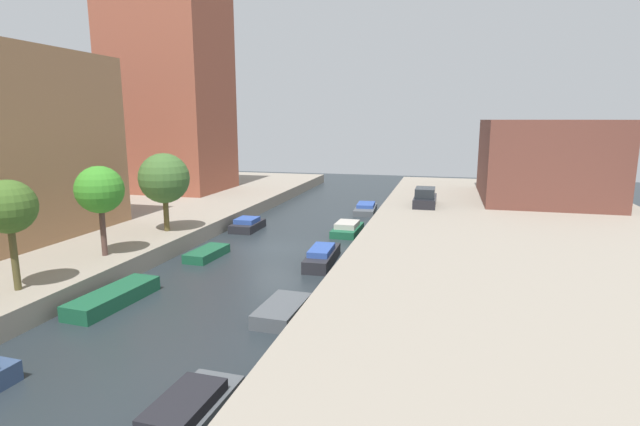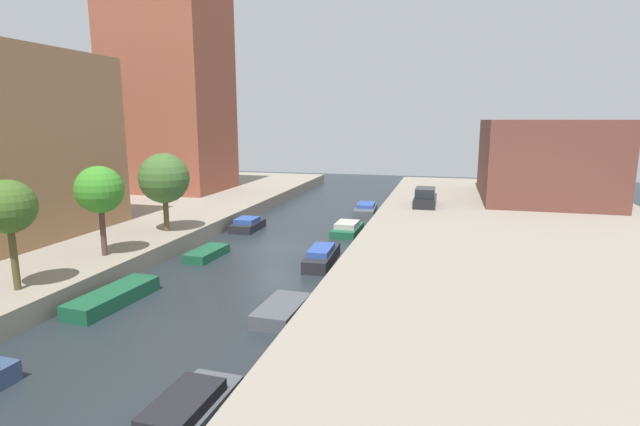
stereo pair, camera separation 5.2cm
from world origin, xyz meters
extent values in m
plane|color=#232B30|center=(0.00, 0.00, 0.00)|extent=(84.00, 84.00, 0.00)
cube|color=gray|center=(-15.00, 0.00, 0.50)|extent=(20.00, 64.00, 1.00)
cube|color=gray|center=(15.00, 0.00, 0.50)|extent=(20.00, 64.00, 1.00)
cube|color=brown|center=(-16.00, 15.29, 10.31)|extent=(10.00, 8.36, 18.61)
cube|color=brown|center=(18.00, 18.22, 4.40)|extent=(10.00, 13.32, 6.80)
cylinder|color=brown|center=(-6.72, -12.16, 2.35)|extent=(0.27, 0.27, 2.69)
sphere|color=#3F6223|center=(-6.72, -12.16, 4.44)|extent=(2.15, 2.15, 2.15)
cylinder|color=#513932|center=(-6.72, -6.88, 2.28)|extent=(0.28, 0.28, 2.56)
sphere|color=#398B27|center=(-6.72, -6.88, 4.39)|extent=(2.37, 2.37, 2.37)
cylinder|color=brown|center=(-6.72, -1.13, 2.11)|extent=(0.33, 0.33, 2.22)
sphere|color=#3E662E|center=(-6.72, -1.13, 4.30)|extent=(3.06, 3.06, 3.06)
cube|color=black|center=(8.40, 12.23, 1.36)|extent=(1.74, 4.22, 0.72)
cube|color=#1E2328|center=(8.40, 11.91, 2.10)|extent=(1.53, 2.33, 0.76)
cube|color=#195638|center=(-3.61, -10.40, 0.32)|extent=(1.72, 4.57, 0.65)
cube|color=#195638|center=(-3.13, -2.85, 0.25)|extent=(1.50, 3.16, 0.51)
cube|color=#232328|center=(-3.69, 4.41, 0.29)|extent=(1.65, 3.10, 0.57)
cube|color=#2D4C9E|center=(-3.69, 4.32, 0.74)|extent=(1.40, 1.71, 0.33)
cube|color=#4C5156|center=(3.71, -17.41, 0.23)|extent=(1.65, 4.43, 0.45)
cube|color=black|center=(3.71, -17.22, 0.62)|extent=(1.36, 2.45, 0.34)
cube|color=#4C5156|center=(3.86, -9.90, 0.29)|extent=(1.65, 3.12, 0.57)
cube|color=#232328|center=(3.56, -2.27, 0.33)|extent=(1.50, 4.41, 0.66)
cube|color=#2D4C9E|center=(3.56, -2.46, 0.82)|extent=(1.22, 2.44, 0.31)
cube|color=#195638|center=(3.48, 5.14, 0.24)|extent=(1.72, 3.74, 0.49)
cube|color=#B2ADA3|center=(3.48, 5.00, 0.67)|extent=(1.44, 2.07, 0.36)
cube|color=#4C5156|center=(3.40, 13.28, 0.24)|extent=(1.96, 4.55, 0.48)
cube|color=#2D4C9E|center=(3.40, 13.50, 0.62)|extent=(1.57, 2.54, 0.28)
camera|label=1|loc=(9.97, -27.34, 7.82)|focal=27.35mm
camera|label=2|loc=(10.03, -27.33, 7.82)|focal=27.35mm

